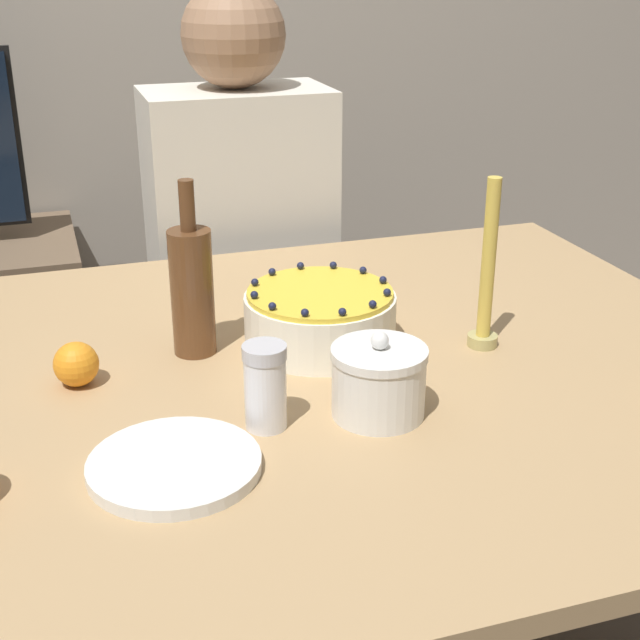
% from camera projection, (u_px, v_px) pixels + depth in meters
% --- Properties ---
extents(dining_table, '(1.48, 1.13, 0.73)m').
position_uv_depth(dining_table, '(287.00, 429.00, 1.35)').
color(dining_table, tan).
rests_on(dining_table, ground_plane).
extents(cake, '(0.24, 0.24, 0.10)m').
position_uv_depth(cake, '(320.00, 318.00, 1.39)').
color(cake, white).
rests_on(cake, dining_table).
extents(sugar_bowl, '(0.13, 0.13, 0.12)m').
position_uv_depth(sugar_bowl, '(379.00, 381.00, 1.18)').
color(sugar_bowl, white).
rests_on(sugar_bowl, dining_table).
extents(sugar_shaker, '(0.06, 0.06, 0.12)m').
position_uv_depth(sugar_shaker, '(265.00, 386.00, 1.14)').
color(sugar_shaker, white).
rests_on(sugar_shaker, dining_table).
extents(plate_stack, '(0.21, 0.21, 0.02)m').
position_uv_depth(plate_stack, '(174.00, 465.00, 1.07)').
color(plate_stack, white).
rests_on(plate_stack, dining_table).
extents(candle, '(0.05, 0.05, 0.27)m').
position_uv_depth(candle, '(487.00, 281.00, 1.36)').
color(candle, tan).
rests_on(candle, dining_table).
extents(bottle, '(0.07, 0.07, 0.27)m').
position_uv_depth(bottle, '(192.00, 289.00, 1.34)').
color(bottle, brown).
rests_on(bottle, dining_table).
extents(orange_fruit_2, '(0.06, 0.06, 0.06)m').
position_uv_depth(orange_fruit_2, '(76.00, 364.00, 1.26)').
color(orange_fruit_2, orange).
rests_on(orange_fruit_2, dining_table).
extents(person_man_blue_shirt, '(0.40, 0.34, 1.25)m').
position_uv_depth(person_man_blue_shirt, '(243.00, 298.00, 2.08)').
color(person_man_blue_shirt, '#595960').
rests_on(person_man_blue_shirt, ground_plane).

